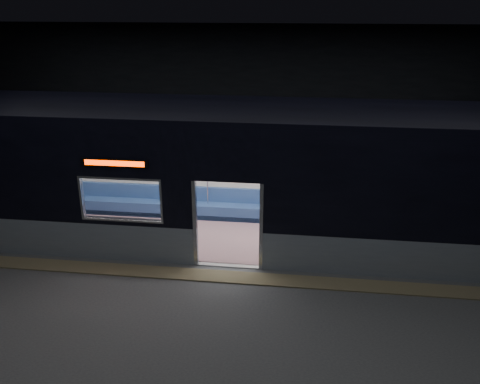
# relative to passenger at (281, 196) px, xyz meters

# --- Properties ---
(station_floor) EXTENTS (24.00, 14.00, 0.01)m
(station_floor) POSITION_rel_passenger_xyz_m (-1.06, -3.55, -0.80)
(station_floor) COLOR #47494C
(station_floor) RESTS_ON ground
(station_envelope) EXTENTS (24.00, 14.00, 5.00)m
(station_envelope) POSITION_rel_passenger_xyz_m (-1.06, -3.55, 2.87)
(station_envelope) COLOR black
(station_envelope) RESTS_ON station_floor
(tactile_strip) EXTENTS (22.80, 0.50, 0.03)m
(tactile_strip) POSITION_rel_passenger_xyz_m (-1.06, -3.00, -0.78)
(tactile_strip) COLOR #8C7F59
(tactile_strip) RESTS_ON station_floor
(metro_car) EXTENTS (18.00, 3.04, 3.35)m
(metro_car) POSITION_rel_passenger_xyz_m (-1.06, -1.00, 1.05)
(metro_car) COLOR #8D99A8
(metro_car) RESTS_ON station_floor
(passenger) EXTENTS (0.43, 0.70, 1.37)m
(passenger) POSITION_rel_passenger_xyz_m (0.00, 0.00, 0.00)
(passenger) COLOR black
(passenger) RESTS_ON metro_car
(handbag) EXTENTS (0.35, 0.32, 0.15)m
(handbag) POSITION_rel_passenger_xyz_m (-0.01, -0.22, -0.11)
(handbag) COLOR black
(handbag) RESTS_ON passenger
(transit_map) EXTENTS (0.92, 0.03, 0.60)m
(transit_map) POSITION_rel_passenger_xyz_m (3.66, 0.31, 0.65)
(transit_map) COLOR white
(transit_map) RESTS_ON metro_car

